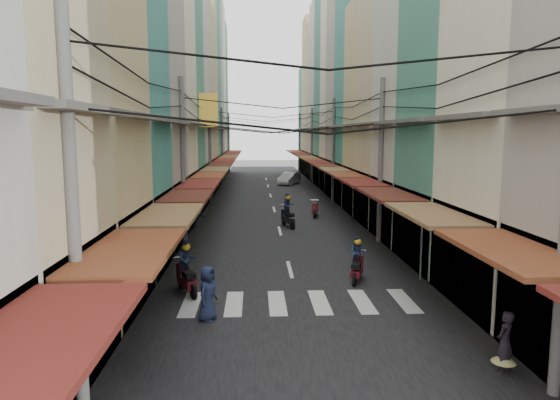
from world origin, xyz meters
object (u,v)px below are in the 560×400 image
object	(u,v)px
bicycle	(441,268)
market_umbrella	(466,212)
traffic_sign	(422,230)
white_car	(289,185)

from	to	relation	value
bicycle	market_umbrella	bearing A→B (deg)	-67.03
market_umbrella	traffic_sign	xyz separation A→B (m)	(-2.42, -1.72, -0.38)
bicycle	traffic_sign	world-z (taller)	traffic_sign
white_car	market_umbrella	xyz separation A→B (m)	(4.89, -33.43, 2.34)
market_umbrella	traffic_sign	distance (m)	2.99
white_car	bicycle	world-z (taller)	white_car
market_umbrella	traffic_sign	bearing A→B (deg)	-144.63
bicycle	traffic_sign	bearing A→B (deg)	161.12
white_car	traffic_sign	world-z (taller)	traffic_sign
bicycle	market_umbrella	xyz separation A→B (m)	(0.95, 0.02, 2.34)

